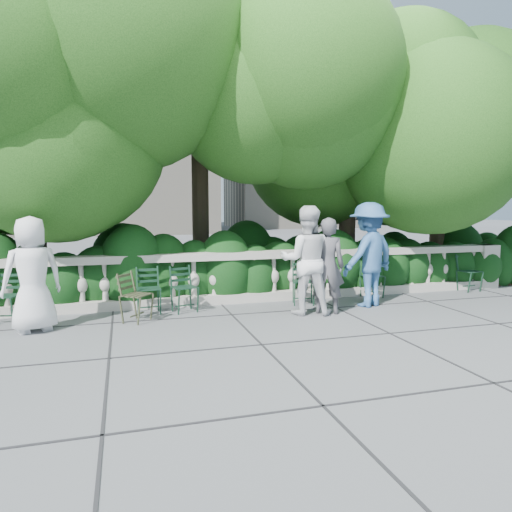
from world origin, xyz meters
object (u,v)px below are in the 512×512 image
object	(u,v)px
chair_a	(188,313)
chair_f	(474,292)
chair_e	(375,299)
chair_b	(2,325)
chair_d	(304,306)
chair_weathered	(145,322)
person_woman_grey	(327,266)
person_casual_man	(306,260)
chair_c	(150,316)
person_businessman	(32,274)
person_older_blue	(369,255)

from	to	relation	value
chair_a	chair_f	world-z (taller)	same
chair_e	chair_b	bearing A→B (deg)	-177.71
chair_d	chair_weathered	size ratio (longest dim) A/B	1.00
chair_d	person_woman_grey	world-z (taller)	person_woman_grey
person_casual_man	chair_b	bearing A→B (deg)	11.43
chair_c	chair_weathered	world-z (taller)	same
chair_c	person_casual_man	world-z (taller)	person_casual_man
chair_weathered	person_businessman	xyz separation A→B (m)	(-1.62, -0.07, 0.88)
chair_weathered	chair_d	bearing A→B (deg)	-45.08
chair_a	chair_weathered	xyz separation A→B (m)	(-0.77, -0.43, 0.00)
chair_b	person_businessman	distance (m)	1.17
person_woman_grey	chair_f	bearing A→B (deg)	-144.44
chair_f	chair_e	bearing A→B (deg)	172.91
chair_b	chair_f	distance (m)	9.30
chair_f	chair_d	bearing A→B (deg)	176.31
chair_f	person_older_blue	world-z (taller)	person_older_blue
chair_a	person_older_blue	size ratio (longest dim) A/B	0.43
chair_e	person_casual_man	size ratio (longest dim) A/B	0.44
chair_c	person_older_blue	distance (m)	4.16
chair_weathered	person_businessman	bearing A→B (deg)	129.65
chair_b	chair_c	bearing A→B (deg)	11.53
chair_a	chair_e	distance (m)	3.88
chair_c	person_casual_man	size ratio (longest dim) A/B	0.44
person_woman_grey	person_older_blue	bearing A→B (deg)	-139.31
chair_a	person_casual_man	bearing A→B (deg)	-31.49
chair_e	chair_weathered	bearing A→B (deg)	-171.36
chair_b	chair_e	size ratio (longest dim) A/B	1.00
chair_weathered	person_casual_man	distance (m)	2.93
person_businessman	person_woman_grey	world-z (taller)	person_businessman
chair_f	person_older_blue	size ratio (longest dim) A/B	0.43
person_businessman	person_older_blue	size ratio (longest dim) A/B	0.89
chair_d	person_woman_grey	distance (m)	1.07
chair_d	chair_e	world-z (taller)	same
person_woman_grey	chair_c	bearing A→B (deg)	10.20
chair_c	person_woman_grey	xyz separation A→B (m)	(3.02, -0.69, 0.85)
person_casual_man	person_older_blue	bearing A→B (deg)	-151.02
chair_e	person_woman_grey	world-z (taller)	person_woman_grey
person_businessman	person_woman_grey	distance (m)	4.76
chair_f	person_casual_man	bearing A→B (deg)	-176.44
chair_a	chair_f	size ratio (longest dim) A/B	1.00
chair_b	chair_weathered	xyz separation A→B (m)	(2.20, -0.46, 0.00)
chair_d	person_older_blue	bearing A→B (deg)	0.79
chair_c	chair_f	bearing A→B (deg)	-0.75
person_businessman	chair_a	bearing A→B (deg)	168.62
chair_a	chair_d	size ratio (longest dim) A/B	1.00
chair_weathered	person_older_blue	xyz separation A→B (m)	(4.14, 0.09, 0.98)
chair_b	person_older_blue	xyz separation A→B (m)	(6.34, -0.36, 0.98)
chair_e	person_older_blue	world-z (taller)	person_older_blue
chair_a	person_casual_man	distance (m)	2.29
person_older_blue	person_businessman	bearing A→B (deg)	-20.26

